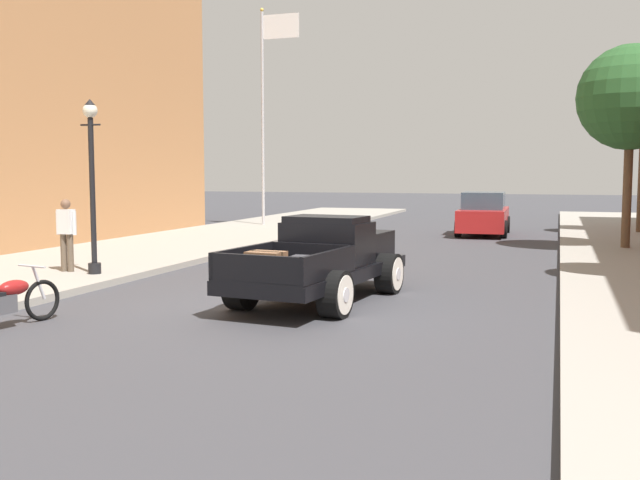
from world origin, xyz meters
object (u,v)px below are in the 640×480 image
at_px(pedestrian_sidewalk_left, 66,231).
at_px(street_tree_second, 631,98).
at_px(car_background_red, 484,215).
at_px(street_lamp_near, 92,173).
at_px(motorcycle_parked, 3,301).
at_px(hotrod_truck_black, 325,260).
at_px(flagpole, 267,93).

relative_size(pedestrian_sidewalk_left, street_tree_second, 0.27).
relative_size(car_background_red, street_lamp_near, 1.13).
relative_size(motorcycle_parked, street_lamp_near, 0.54).
height_order(street_lamp_near, street_tree_second, street_tree_second).
height_order(motorcycle_parked, street_lamp_near, street_lamp_near).
bearing_deg(car_background_red, motorcycle_parked, -105.40).
distance_m(hotrod_truck_black, flagpole, 18.39).
bearing_deg(hotrod_truck_black, motorcycle_parked, -133.57).
height_order(motorcycle_parked, car_background_red, car_background_red).
height_order(motorcycle_parked, street_tree_second, street_tree_second).
bearing_deg(pedestrian_sidewalk_left, motorcycle_parked, -62.34).
relative_size(hotrod_truck_black, pedestrian_sidewalk_left, 3.07).
distance_m(flagpole, street_tree_second, 14.94).
xyz_separation_m(motorcycle_parked, street_lamp_near, (-1.72, 4.72, 1.94)).
height_order(flagpole, street_tree_second, flagpole).
xyz_separation_m(motorcycle_parked, flagpole, (-3.84, 20.01, 5.33)).
height_order(street_lamp_near, flagpole, flagpole).
distance_m(car_background_red, flagpole, 10.47).
xyz_separation_m(pedestrian_sidewalk_left, street_lamp_near, (0.81, -0.12, 1.30)).
distance_m(hotrod_truck_black, street_tree_second, 12.68).
bearing_deg(pedestrian_sidewalk_left, street_lamp_near, -8.25).
bearing_deg(street_tree_second, car_background_red, 133.76).
bearing_deg(pedestrian_sidewalk_left, hotrod_truck_black, -6.65).
bearing_deg(car_background_red, hotrod_truck_black, -95.43).
bearing_deg(flagpole, car_background_red, -3.93).
distance_m(street_lamp_near, street_tree_second, 15.43).
relative_size(motorcycle_parked, car_background_red, 0.48).
distance_m(street_lamp_near, flagpole, 15.80).
bearing_deg(car_background_red, street_lamp_near, -115.72).
bearing_deg(street_tree_second, motorcycle_parked, -124.57).
bearing_deg(motorcycle_parked, street_tree_second, 55.43).
distance_m(motorcycle_parked, street_tree_second, 18.10).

